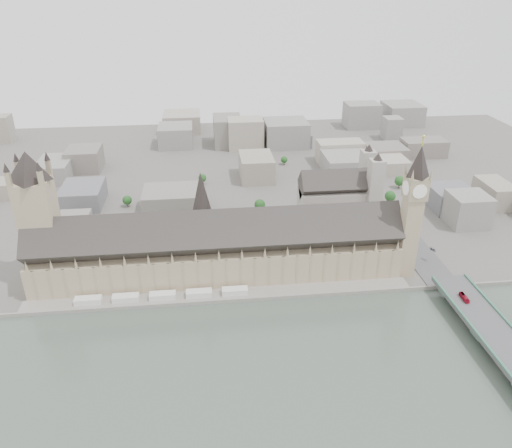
{
  "coord_description": "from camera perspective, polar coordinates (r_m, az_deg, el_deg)",
  "views": [
    {
      "loc": [
        -7.74,
        -297.14,
        202.57
      ],
      "look_at": [
        30.16,
        39.79,
        31.91
      ],
      "focal_mm": 35.0,
      "sensor_mm": 36.0,
      "label": 1
    }
  ],
  "objects": [
    {
      "name": "ground",
      "position": [
        359.71,
        -4.11,
        -7.64
      ],
      "size": [
        900.0,
        900.0,
        0.0
      ],
      "primitive_type": "plane",
      "color": "#595651",
      "rests_on": "ground"
    },
    {
      "name": "embankment_wall",
      "position": [
        346.55,
        -3.99,
        -8.82
      ],
      "size": [
        600.0,
        1.5,
        3.0
      ],
      "primitive_type": "cube",
      "color": "gray",
      "rests_on": "ground"
    },
    {
      "name": "river_terrace",
      "position": [
        352.97,
        -4.05,
        -8.19
      ],
      "size": [
        270.0,
        15.0,
        2.0
      ],
      "primitive_type": "cube",
      "color": "gray",
      "rests_on": "ground"
    },
    {
      "name": "terrace_tents",
      "position": [
        353.07,
        -10.63,
        -8.04
      ],
      "size": [
        118.0,
        7.0,
        4.0
      ],
      "color": "silver",
      "rests_on": "river_terrace"
    },
    {
      "name": "palace_of_westminster",
      "position": [
        364.42,
        -4.37,
        -2.94
      ],
      "size": [
        265.0,
        40.73,
        55.44
      ],
      "color": "tan",
      "rests_on": "ground"
    },
    {
      "name": "elizabeth_tower",
      "position": [
        367.74,
        17.54,
        2.27
      ],
      "size": [
        17.0,
        17.0,
        107.5
      ],
      "color": "tan",
      "rests_on": "ground"
    },
    {
      "name": "victoria_tower",
      "position": [
        373.09,
        -23.65,
        1.07
      ],
      "size": [
        30.0,
        30.0,
        100.0
      ],
      "color": "tan",
      "rests_on": "ground"
    },
    {
      "name": "central_tower",
      "position": [
        354.05,
        -6.23,
        2.44
      ],
      "size": [
        13.0,
        13.0,
        48.0
      ],
      "color": "tan",
      "rests_on": "ground"
    },
    {
      "name": "westminster_bridge",
      "position": [
        334.29,
        26.46,
        -12.82
      ],
      "size": [
        25.0,
        325.0,
        10.25
      ],
      "primitive_type": "cube",
      "color": "#474749",
      "rests_on": "ground"
    },
    {
      "name": "westminster_abbey",
      "position": [
        446.5,
        9.56,
        2.9
      ],
      "size": [
        68.0,
        36.0,
        64.0
      ],
      "color": "#A59D94",
      "rests_on": "ground"
    },
    {
      "name": "city_skyline_inland",
      "position": [
        572.43,
        -5.35,
        7.9
      ],
      "size": [
        720.0,
        360.0,
        38.0
      ],
      "primitive_type": null,
      "color": "gray",
      "rests_on": "ground"
    },
    {
      "name": "park_trees",
      "position": [
        406.95,
        -5.95,
        -2.08
      ],
      "size": [
        110.0,
        30.0,
        15.0
      ],
      "primitive_type": null,
      "color": "#1C4E1C",
      "rests_on": "ground"
    },
    {
      "name": "red_bus_north",
      "position": [
        359.01,
        22.69,
        -7.75
      ],
      "size": [
        2.8,
        10.83,
        3.0
      ],
      "primitive_type": "imported",
      "rotation": [
        0.0,
        0.0,
        -0.03
      ],
      "color": "maroon",
      "rests_on": "westminster_bridge"
    },
    {
      "name": "car_approach",
      "position": [
        410.89,
        19.57,
        -2.76
      ],
      "size": [
        3.88,
        5.69,
        1.53
      ],
      "primitive_type": "imported",
      "rotation": [
        0.0,
        0.0,
        0.36
      ],
      "color": "gray",
      "rests_on": "westminster_bridge"
    }
  ]
}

